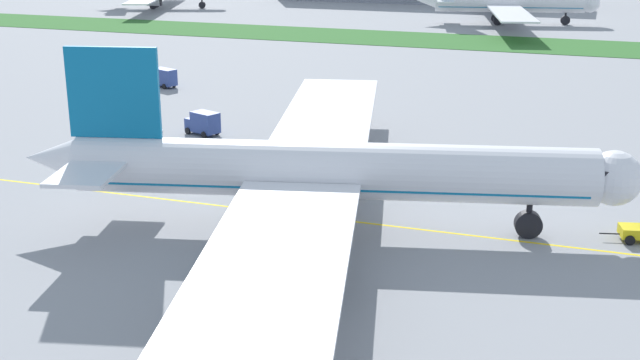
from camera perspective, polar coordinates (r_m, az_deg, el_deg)
name	(u,v)px	position (r m, az deg, el deg)	size (l,w,h in m)	color
ground_plane	(322,232)	(78.05, 0.14, -3.56)	(600.00, 600.00, 0.00)	gray
apron_taxi_line	(334,219)	(81.22, 0.95, -2.69)	(280.00, 0.36, 0.01)	yellow
grass_median_strip	(496,43)	(195.87, 11.90, 9.11)	(320.00, 24.00, 0.10)	#2D6628
airliner_foreground	(321,171)	(76.68, 0.09, 0.59)	(55.90, 91.00, 16.91)	white
service_truck_baggage_loader	(163,77)	(145.43, -10.69, 6.91)	(6.11, 4.09, 3.17)	#33478C
service_truck_fuel_bowser	(203,123)	(112.64, -7.98, 3.89)	(5.32, 3.94, 3.16)	#33478C
parked_airliner_far_centre	(507,3)	(230.27, 12.62, 11.70)	(46.89, 74.80, 16.27)	white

